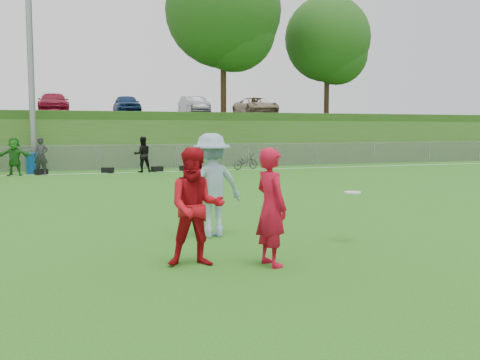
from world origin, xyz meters
name	(u,v)px	position (x,y,z in m)	size (l,w,h in m)	color
ground	(203,268)	(0.00, 0.00, 0.00)	(120.00, 120.00, 0.00)	#236314
sideline_far	(101,173)	(0.00, 18.00, 0.01)	(60.00, 0.10, 0.01)	white
fence	(98,157)	(0.00, 20.00, 0.65)	(58.00, 0.06, 1.30)	gray
light_pole	(30,33)	(-3.00, 20.80, 6.71)	(1.20, 0.40, 12.15)	gray
berm	(85,137)	(0.00, 31.00, 1.50)	(120.00, 18.00, 3.00)	#294B15
parking_lot	(83,115)	(0.00, 33.00, 3.05)	(120.00, 12.00, 0.10)	black
tree_green_near	(226,15)	(8.16, 24.42, 9.03)	(7.14, 7.14, 9.95)	black
tree_green_far	(330,43)	(16.16, 25.92, 7.96)	(5.88, 5.88, 8.19)	black
car_row	(66,104)	(-1.17, 32.00, 3.82)	(32.04, 5.18, 1.44)	white
spectator_row	(33,156)	(-2.95, 18.00, 0.85)	(8.66, 0.83, 1.69)	#B10C2F
gear_bags	(125,170)	(1.07, 18.10, 0.13)	(7.23, 0.49, 0.26)	black
player_red_left	(271,207)	(1.00, -0.20, 0.89)	(0.65, 0.43, 1.78)	red
player_red_center	(196,207)	(-0.06, 0.16, 0.89)	(0.87, 0.67, 1.78)	#B20C16
player_blue	(211,185)	(0.76, 2.19, 0.99)	(1.27, 0.73, 1.97)	#8CA9C2
frisbee	(353,192)	(3.02, 0.85, 0.91)	(0.30, 0.30, 0.03)	white
recycling_bin	(33,163)	(-3.00, 19.00, 0.48)	(0.63, 0.63, 0.95)	#0F4EA4
bicycle	(245,162)	(7.17, 18.11, 0.40)	(0.53, 1.51, 0.79)	#303032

